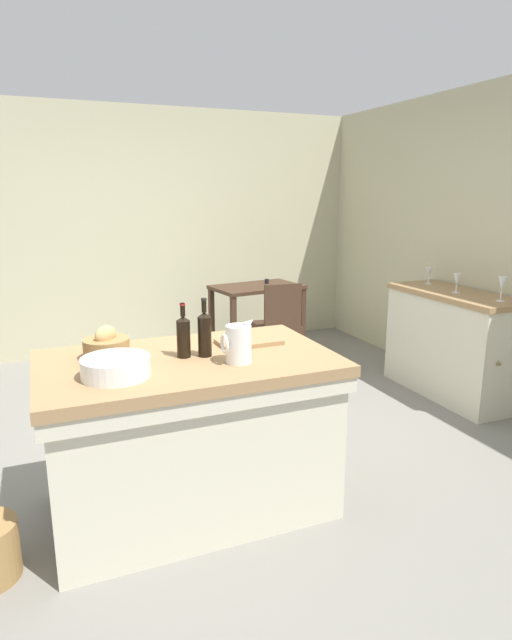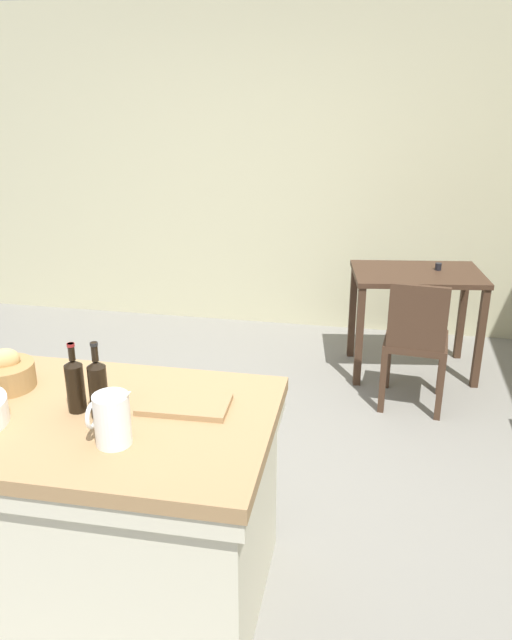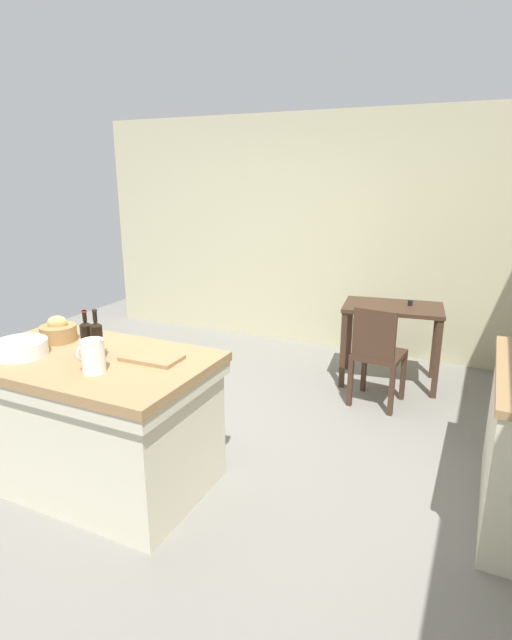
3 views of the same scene
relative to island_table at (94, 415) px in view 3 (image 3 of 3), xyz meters
name	(u,v)px [view 3 (image 3 of 3)]	position (x,y,z in m)	size (l,w,h in m)	color
ground_plane	(190,441)	(0.28, 0.67, -0.47)	(6.76, 6.76, 0.00)	slate
wall_back	(309,233)	(0.28, 3.27, 0.83)	(5.32, 0.12, 2.60)	#B7B28E
island_table	(94,415)	(0.00, 0.00, 0.00)	(1.53, 0.92, 0.87)	#99754C
writing_desk	(392,319)	(1.41, 2.45, 0.17)	(0.97, 0.68, 0.82)	#3D281C
wooden_chair	(377,353)	(1.40, 1.89, 0.01)	(0.44, 0.44, 0.89)	#3D281C
pitcher	(93,356)	(0.22, -0.18, 0.50)	(0.17, 0.13, 0.24)	white
wash_bowl	(20,348)	(-0.39, -0.16, 0.45)	(0.32, 0.32, 0.09)	white
bread_basket	(58,332)	(-0.39, 0.15, 0.46)	(0.24, 0.24, 0.18)	olive
cutting_board	(152,358)	(0.39, 0.12, 0.41)	(0.36, 0.20, 0.02)	#99754C
wine_bottle_dark	(97,339)	(0.09, 0.00, 0.53)	(0.07, 0.07, 0.31)	black
wine_bottle_amber	(87,337)	(-0.01, 0.02, 0.52)	(0.07, 0.07, 0.29)	black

